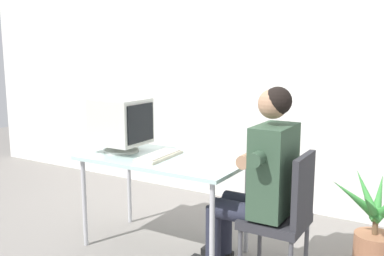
{
  "coord_description": "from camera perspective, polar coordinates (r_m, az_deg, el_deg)",
  "views": [
    {
      "loc": [
        1.85,
        -2.67,
        1.54
      ],
      "look_at": [
        0.25,
        0.0,
        0.99
      ],
      "focal_mm": 40.78,
      "sensor_mm": 36.0,
      "label": 1
    }
  ],
  "objects": [
    {
      "name": "potted_plant",
      "position": [
        3.45,
        22.85,
        -11.63
      ],
      "size": [
        0.69,
        0.65,
        0.69
      ],
      "color": "#9E6647",
      "rests_on": "ground_plane"
    },
    {
      "name": "office_chair",
      "position": [
        2.99,
        12.05,
        -10.75
      ],
      "size": [
        0.4,
        0.4,
        0.9
      ],
      "color": "#4C4C51",
      "rests_on": "ground_plane"
    },
    {
      "name": "keyboard",
      "position": [
        3.33,
        -4.32,
        -3.63
      ],
      "size": [
        0.19,
        0.45,
        0.03
      ],
      "color": "beige",
      "rests_on": "desk"
    },
    {
      "name": "ground_plane",
      "position": [
        3.6,
        -3.59,
        -15.39
      ],
      "size": [
        12.0,
        12.0,
        0.0
      ],
      "primitive_type": "plane",
      "color": "gray"
    },
    {
      "name": "crt_monitor",
      "position": [
        3.52,
        -9.26,
        0.77
      ],
      "size": [
        0.4,
        0.37,
        0.43
      ],
      "color": "silver",
      "rests_on": "desk"
    },
    {
      "name": "person_seated",
      "position": [
        2.98,
        8.92,
        -6.32
      ],
      "size": [
        0.69,
        0.6,
        1.32
      ],
      "color": "#334C38",
      "rests_on": "ground_plane"
    },
    {
      "name": "desk",
      "position": [
        3.36,
        -3.72,
        -4.88
      ],
      "size": [
        1.27,
        0.68,
        0.74
      ],
      "color": "#B7B7BC",
      "rests_on": "ground_plane"
    },
    {
      "name": "wall_back",
      "position": [
        4.36,
        10.19,
        9.31
      ],
      "size": [
        8.0,
        0.1,
        3.0
      ],
      "primitive_type": "cube",
      "color": "silver",
      "rests_on": "ground_plane"
    }
  ]
}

